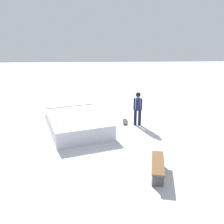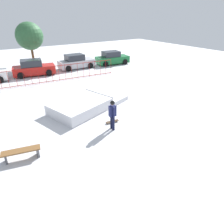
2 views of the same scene
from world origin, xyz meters
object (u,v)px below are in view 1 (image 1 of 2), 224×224
park_bench (158,165)px  skateboard (125,121)px  skater (138,106)px  skate_ramp (75,121)px

park_bench → skateboard: bearing=6.3°
skater → park_bench: size_ratio=1.05×
skateboard → park_bench: (-5.09, -0.56, 0.28)m
skate_ramp → skateboard: (0.48, -2.56, -0.24)m
skater → park_bench: (-4.72, 0.04, -0.65)m
skater → skateboard: size_ratio=2.11×
skate_ramp → skateboard: size_ratio=7.26×
skate_ramp → park_bench: skate_ramp is taller
park_bench → skate_ramp: bearing=34.1°
skateboard → skate_ramp: bearing=107.1°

